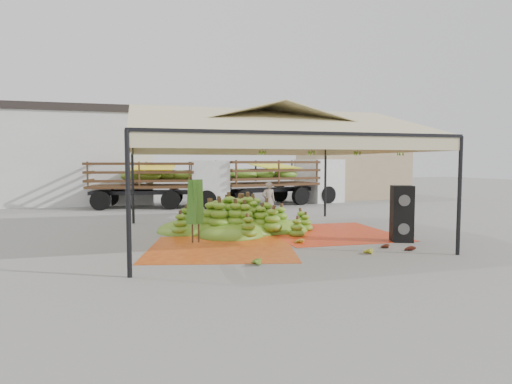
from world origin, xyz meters
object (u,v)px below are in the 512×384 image
object	(u,v)px
banana_heap	(237,214)
truck_left	(166,179)
vendor	(269,201)
speaker_stack	(402,214)
truck_right	(285,176)

from	to	relation	value
banana_heap	truck_left	size ratio (longest dim) A/B	0.72
vendor	truck_left	bearing A→B (deg)	-57.87
vendor	truck_left	distance (m)	7.08
banana_heap	speaker_stack	xyz separation A→B (m)	(4.28, -3.18, 0.26)
speaker_stack	vendor	world-z (taller)	speaker_stack
banana_heap	speaker_stack	world-z (taller)	speaker_stack
vendor	truck_right	size ratio (longest dim) A/B	0.20
banana_heap	speaker_stack	size ratio (longest dim) A/B	3.21
banana_heap	truck_right	bearing A→B (deg)	61.21
banana_heap	speaker_stack	distance (m)	5.33
vendor	truck_right	world-z (taller)	truck_right
speaker_stack	truck_right	world-z (taller)	truck_right
speaker_stack	truck_right	xyz separation A→B (m)	(0.57, 11.99, 0.72)
speaker_stack	vendor	bearing A→B (deg)	133.24
banana_heap	truck_left	distance (m)	8.73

